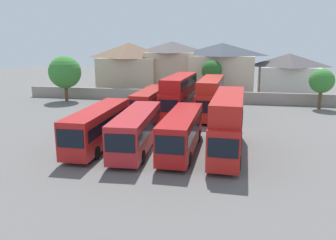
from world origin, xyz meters
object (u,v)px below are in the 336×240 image
at_px(house_terrace_right, 222,69).
at_px(tree_right_of_lot, 65,72).
at_px(house_terrace_left, 130,68).
at_px(tree_behind_wall, 212,71).
at_px(bus_4, 228,121).
at_px(bus_5, 151,100).
at_px(bus_2, 137,128).
at_px(house_terrace_centre, 172,67).
at_px(tree_left_of_lot, 322,81).
at_px(bus_6, 179,93).
at_px(bus_7, 211,95).
at_px(bus_3, 182,130).
at_px(bus_1, 99,125).
at_px(house_terrace_far_right, 288,75).

bearing_deg(house_terrace_right, tree_right_of_lot, -157.14).
relative_size(house_terrace_left, tree_behind_wall, 1.72).
distance_m(bus_4, tree_behind_wall, 27.15).
bearing_deg(bus_5, house_terrace_right, 155.20).
bearing_deg(house_terrace_right, bus_2, -100.71).
bearing_deg(house_terrace_centre, tree_right_of_lot, -142.97).
xyz_separation_m(tree_left_of_lot, tree_right_of_lot, (-38.30, -1.00, 0.66)).
relative_size(bus_5, house_terrace_right, 0.99).
bearing_deg(tree_right_of_lot, house_terrace_right, 22.86).
distance_m(bus_6, house_terrace_right, 17.97).
bearing_deg(tree_right_of_lot, bus_7, -16.56).
xyz_separation_m(bus_3, bus_6, (-2.54, 14.45, 0.95)).
bearing_deg(bus_6, tree_left_of_lot, 116.42).
xyz_separation_m(bus_1, tree_behind_wall, (8.42, 26.92, 2.69)).
relative_size(bus_6, tree_behind_wall, 1.84).
xyz_separation_m(bus_6, bus_7, (4.00, 0.18, -0.14)).
height_order(bus_2, house_terrace_right, house_terrace_right).
distance_m(bus_7, house_terrace_far_right, 20.93).
bearing_deg(house_terrace_far_right, bus_7, -124.14).
bearing_deg(bus_5, house_terrace_centre, -177.45).
relative_size(bus_7, tree_behind_wall, 1.74).
bearing_deg(bus_1, tree_behind_wall, 161.77).
height_order(bus_5, house_terrace_centre, house_terrace_centre).
height_order(bus_5, bus_6, bus_6).
bearing_deg(bus_7, tree_right_of_lot, -104.57).
height_order(house_terrace_centre, tree_right_of_lot, house_terrace_centre).
distance_m(house_terrace_left, house_terrace_centre, 7.69).
relative_size(bus_6, house_terrace_far_right, 1.20).
relative_size(bus_7, house_terrace_right, 0.99).
height_order(bus_4, house_terrace_centre, house_terrace_centre).
bearing_deg(bus_1, bus_6, 159.29).
xyz_separation_m(bus_3, tree_behind_wall, (0.72, 27.09, 2.77)).
height_order(bus_3, bus_5, bus_3).
xyz_separation_m(bus_7, tree_behind_wall, (-0.74, 12.46, 1.95)).
bearing_deg(bus_7, bus_5, -85.37).
bearing_deg(house_terrace_left, house_terrace_centre, 11.43).
relative_size(bus_6, house_terrace_centre, 1.27).
height_order(bus_5, house_terrace_right, house_terrace_right).
relative_size(house_terrace_left, tree_right_of_lot, 1.54).
relative_size(bus_2, house_terrace_right, 0.99).
distance_m(tree_left_of_lot, tree_behind_wall, 16.28).
relative_size(bus_3, bus_6, 0.92).
height_order(house_terrace_left, tree_left_of_lot, house_terrace_left).
distance_m(bus_2, house_terrace_right, 32.67).
relative_size(tree_left_of_lot, tree_behind_wall, 0.89).
xyz_separation_m(bus_3, house_terrace_right, (2.08, 31.72, 2.69)).
xyz_separation_m(bus_1, house_terrace_left, (-6.69, 31.29, 2.65)).
xyz_separation_m(house_terrace_centre, house_terrace_right, (8.93, -1.26, -0.12)).
xyz_separation_m(house_terrace_far_right, tree_left_of_lot, (3.16, -9.34, 0.18)).
xyz_separation_m(bus_3, house_terrace_far_right, (13.19, 31.92, 1.84)).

